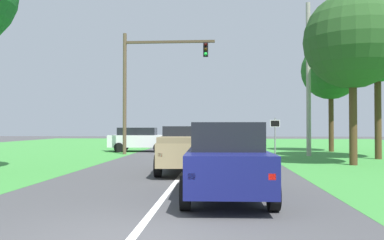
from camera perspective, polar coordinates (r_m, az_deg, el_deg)
name	(u,v)px	position (r m, az deg, el deg)	size (l,w,h in m)	color
ground_plane	(185,170)	(16.57, -0.98, -7.20)	(120.00, 120.00, 0.00)	#424244
red_suv_near	(226,158)	(10.01, 4.91, -5.55)	(2.19, 4.75, 1.89)	navy
pickup_truck_lead	(187,148)	(15.60, -0.69, -4.09)	(2.42, 5.44, 1.81)	tan
traffic_light	(147,76)	(26.23, -6.57, 6.31)	(6.05, 0.40, 7.97)	brown
keep_moving_sign	(275,132)	(24.85, 11.89, -1.64)	(0.60, 0.09, 2.36)	gray
oak_tree_right	(331,71)	(30.77, 19.39, 6.74)	(4.25, 4.25, 8.07)	#4C351E
crossing_suv_far	(140,139)	(29.06, -7.53, -2.73)	(4.55, 2.24, 1.75)	silver
utility_pole_right	(308,79)	(25.71, 16.45, 5.69)	(0.28, 0.28, 9.55)	#9E998E
extra_tree_1	(377,35)	(24.84, 25.16, 11.07)	(5.34, 5.34, 9.64)	#4C351E
extra_tree_2	(353,41)	(20.42, 22.14, 10.56)	(4.55, 4.55, 8.15)	#4C351E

